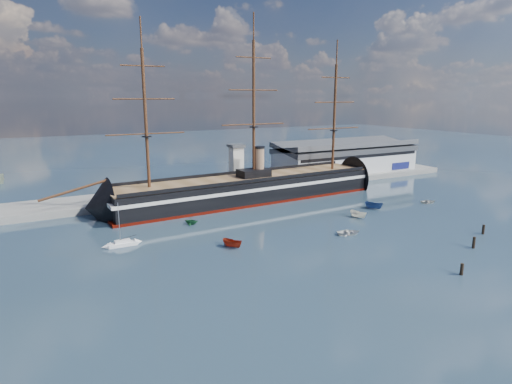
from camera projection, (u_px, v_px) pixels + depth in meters
name	position (u px, v px, depth m)	size (l,w,h in m)	color
ground	(278.00, 216.00, 121.49)	(600.00, 600.00, 0.00)	#273946
quay	(250.00, 189.00, 157.00)	(180.00, 18.00, 2.00)	slate
warehouse	(346.00, 157.00, 181.07)	(63.00, 21.00, 11.60)	#B7BABC
quay_tower	(236.00, 165.00, 149.03)	(5.00, 5.00, 15.00)	silver
warship	(244.00, 189.00, 137.38)	(113.22, 20.18, 53.94)	black
sailboat	(123.00, 243.00, 96.89)	(6.42, 1.98, 10.23)	white
motorboat_a	(232.00, 248.00, 96.03)	(6.08, 2.23, 2.43)	maroon
motorboat_b	(349.00, 235.00, 105.07)	(3.62, 1.45, 1.69)	silver
motorboat_c	(358.00, 218.00, 119.34)	(6.28, 2.30, 2.51)	white
motorboat_d	(191.00, 224.00, 113.38)	(6.01, 2.61, 2.20)	#134725
motorboat_e	(429.00, 203.00, 136.08)	(3.03, 1.21, 1.41)	silver
motorboat_f	(373.00, 209.00, 128.94)	(6.62, 2.43, 2.65)	navy
piling_near_mid	(461.00, 275.00, 81.36)	(0.64, 0.64, 3.01)	black
piling_near_right	(473.00, 248.00, 95.62)	(0.64, 0.64, 3.35)	black
piling_far_right	(483.00, 234.00, 105.40)	(0.64, 0.64, 3.12)	black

